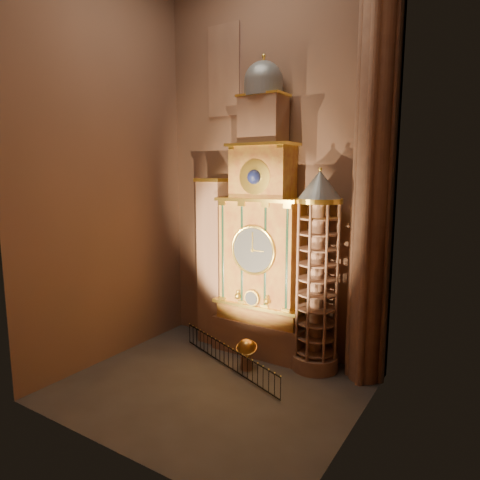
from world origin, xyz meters
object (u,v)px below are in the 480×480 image
Objects in this scene: stair_turret at (317,274)px; iron_railing at (228,357)px; celestial_globe at (246,351)px; astronomical_clock at (262,241)px; portrait_tower at (214,261)px.

iron_railing is at bearing -147.03° from stair_turret.
celestial_globe is (-3.07, -2.10, -4.25)m from stair_turret.
stair_turret is (3.50, -0.26, -1.41)m from astronomical_clock.
celestial_globe is at bearing -31.87° from portrait_tower.
stair_turret reaches higher than portrait_tower.
iron_railing is at bearing -98.86° from astronomical_clock.
iron_railing is (-3.94, -2.56, -4.62)m from stair_turret.
celestial_globe is (0.43, -2.36, -5.66)m from astronomical_clock.
stair_turret is at bearing -4.30° from astronomical_clock.
portrait_tower is 1.28× the size of iron_railing.
iron_railing is (-0.86, -0.46, -0.38)m from celestial_globe.
portrait_tower reaches higher than iron_railing.
portrait_tower is 0.94× the size of stair_turret.
stair_turret reaches higher than celestial_globe.
celestial_globe is (3.83, -2.38, -4.13)m from portrait_tower.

